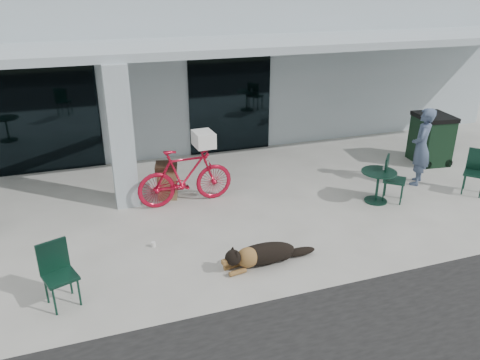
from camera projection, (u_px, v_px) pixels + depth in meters
name	position (u px, v px, depth m)	size (l,w,h in m)	color
ground	(221.00, 242.00, 9.02)	(80.00, 80.00, 0.00)	#B7B5AC
building	(146.00, 59.00, 15.54)	(22.00, 7.00, 4.50)	#A7B5BE
storefront_glass_left	(43.00, 121.00, 11.87)	(2.80, 0.06, 2.70)	black
storefront_glass_right	(230.00, 106.00, 13.36)	(2.40, 0.06, 2.70)	black
column	(121.00, 138.00, 9.96)	(0.50, 0.50, 3.12)	#A7B5BE
overhang	(174.00, 47.00, 10.90)	(22.00, 2.80, 0.18)	#A7B5BE
bicycle	(185.00, 176.00, 10.35)	(0.61, 2.16, 1.30)	#AF0E28
laundry_basket	(204.00, 139.00, 10.19)	(0.56, 0.41, 0.33)	white
dog	(264.00, 253.00, 8.24)	(1.33, 0.44, 0.44)	black
cup_near_dog	(153.00, 245.00, 8.83)	(0.08, 0.08, 0.10)	white
cafe_chair_near	(60.00, 276.00, 7.08)	(0.46, 0.51, 1.03)	#123428
cafe_table_far	(377.00, 186.00, 10.54)	(0.79, 0.79, 0.74)	#123428
cafe_chair_far_a	(395.00, 179.00, 10.53)	(0.47, 0.51, 1.04)	#123428
cafe_chair_far_b	(475.00, 173.00, 10.88)	(0.47, 0.52, 1.05)	#123428
person	(421.00, 147.00, 11.28)	(0.69, 0.46, 1.90)	#41506D
cup_on_table	(385.00, 167.00, 10.47)	(0.07, 0.07, 0.10)	white
trash_receptacle	(167.00, 181.00, 10.73)	(0.49, 0.49, 0.83)	brown
wheeled_bin	(431.00, 139.00, 12.76)	(0.83, 1.05, 1.35)	black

